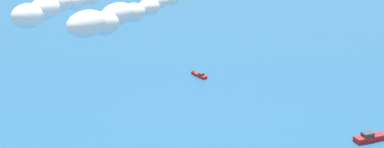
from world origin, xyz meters
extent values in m
cube|color=#B21E1E|center=(49.21, 7.39, 0.64)|extent=(8.05, 2.86, 1.27)
cube|color=#38383D|center=(48.62, 7.37, 1.75)|extent=(2.86, 2.14, 0.96)
cube|color=#B21E1E|center=(25.26, 62.72, 0.40)|extent=(3.10, 5.24, 0.80)
cone|color=#B21E1E|center=(24.28, 65.62, 0.40)|extent=(1.92, 1.72, 1.60)
cube|color=#38383D|center=(25.37, 62.37, 1.10)|extent=(1.77, 2.06, 0.60)
ellipsoid|color=white|center=(-23.67, -8.79, 45.23)|extent=(6.11, 5.87, 3.53)
ellipsoid|color=white|center=(-26.42, -10.57, 45.65)|extent=(7.03, 6.71, 3.95)
ellipsoid|color=white|center=(-28.83, -12.83, 45.40)|extent=(7.05, 6.91, 4.37)
ellipsoid|color=white|center=(-31.62, -14.55, 44.94)|extent=(7.67, 7.53, 4.76)
ellipsoid|color=white|center=(-11.38, -15.44, 45.68)|extent=(4.79, 4.71, 3.00)
ellipsoid|color=white|center=(-13.60, -17.98, 45.55)|extent=(5.40, 5.24, 3.24)
ellipsoid|color=white|center=(-16.51, -19.52, 45.36)|extent=(5.84, 5.72, 3.60)
ellipsoid|color=white|center=(-19.31, -21.23, 45.82)|extent=(7.60, 7.18, 4.11)
ellipsoid|color=white|center=(-21.84, -23.31, 45.21)|extent=(6.93, 6.84, 4.39)
ellipsoid|color=white|center=(-24.64, -25.02, 45.87)|extent=(8.54, 8.09, 4.69)
camera|label=1|loc=(-39.49, -110.05, 70.31)|focal=59.12mm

